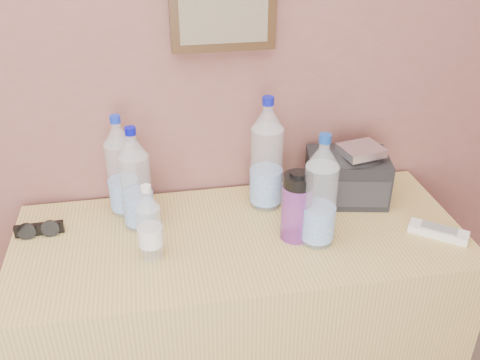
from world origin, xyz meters
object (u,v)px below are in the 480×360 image
object	(u,v)px
pet_large_c	(267,159)
foil_packet	(361,150)
pet_large_a	(136,184)
sunglasses	(39,229)
nalgene_bottle	(297,206)
toiletry_bag	(347,174)
pet_small	(150,226)
ac_remote	(438,232)
pet_large_d	(320,197)
dresser	(240,336)
pet_large_b	(121,171)

from	to	relation	value
pet_large_c	foil_packet	bearing A→B (deg)	-7.06
pet_large_a	sunglasses	size ratio (longest dim) A/B	2.30
nalgene_bottle	toiletry_bag	distance (m)	0.28
pet_small	sunglasses	world-z (taller)	pet_small
pet_large_c	toiletry_bag	world-z (taller)	pet_large_c
pet_small	ac_remote	distance (m)	0.82
sunglasses	ac_remote	xyz separation A→B (m)	(1.13, -0.21, -0.01)
pet_large_c	pet_large_d	world-z (taller)	pet_large_c
nalgene_bottle	sunglasses	bearing A→B (deg)	168.87
pet_large_c	nalgene_bottle	bearing A→B (deg)	-76.45
dresser	ac_remote	bearing A→B (deg)	-10.66
pet_large_c	pet_small	world-z (taller)	pet_large_c
dresser	pet_large_b	distance (m)	0.66
foil_packet	pet_large_a	bearing A→B (deg)	-179.01
pet_large_a	sunglasses	distance (m)	0.31
pet_large_b	pet_large_d	world-z (taller)	pet_large_d
foil_packet	pet_large_d	bearing A→B (deg)	-135.38
pet_large_d	toiletry_bag	bearing A→B (deg)	52.87
dresser	foil_packet	xyz separation A→B (m)	(0.39, 0.11, 0.59)
pet_large_a	nalgene_bottle	distance (m)	0.46
dresser	pet_large_c	world-z (taller)	pet_large_c
pet_large_b	pet_small	distance (m)	0.26
dresser	nalgene_bottle	distance (m)	0.53
pet_large_b	pet_large_d	bearing A→B (deg)	-25.89
pet_large_a	sunglasses	bearing A→B (deg)	179.61
dresser	pet_large_b	world-z (taller)	pet_large_b
sunglasses	ac_remote	bearing A→B (deg)	-13.01
pet_large_d	ac_remote	xyz separation A→B (m)	(0.35, -0.04, -0.14)
dresser	toiletry_bag	world-z (taller)	toiletry_bag
sunglasses	toiletry_bag	world-z (taller)	toiletry_bag
pet_large_a	sunglasses	xyz separation A→B (m)	(-0.29, 0.00, -0.12)
pet_large_b	nalgene_bottle	size ratio (longest dim) A/B	1.50
sunglasses	dresser	bearing A→B (deg)	-12.80
pet_large_d	toiletry_bag	world-z (taller)	pet_large_d
dresser	toiletry_bag	distance (m)	0.63
pet_large_c	sunglasses	bearing A→B (deg)	-176.20
dresser	sunglasses	size ratio (longest dim) A/B	9.46
pet_large_b	sunglasses	size ratio (longest dim) A/B	2.31
toiletry_bag	foil_packet	xyz separation A→B (m)	(0.02, -0.03, 0.10)
pet_large_a	dresser	bearing A→B (deg)	-19.62
pet_large_d	ac_remote	size ratio (longest dim) A/B	2.02
sunglasses	nalgene_bottle	bearing A→B (deg)	-13.70
ac_remote	pet_small	bearing A→B (deg)	-145.86
pet_large_b	foil_packet	distance (m)	0.72
dresser	toiletry_bag	size ratio (longest dim) A/B	5.25
pet_small	ac_remote	size ratio (longest dim) A/B	1.35
pet_large_c	sunglasses	size ratio (longest dim) A/B	2.61
pet_large_c	pet_small	distance (m)	0.42
pet_large_a	nalgene_bottle	size ratio (longest dim) A/B	1.49
nalgene_bottle	ac_remote	size ratio (longest dim) A/B	1.29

